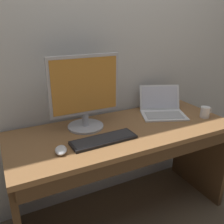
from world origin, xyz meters
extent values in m
plane|color=brown|center=(0.00, 0.00, 0.00)|extent=(14.00, 14.00, 0.00)
cube|color=silver|center=(0.00, 0.36, 1.51)|extent=(4.43, 0.04, 3.03)
cube|color=olive|center=(0.00, 0.00, 0.74)|extent=(1.59, 0.64, 0.03)
cube|color=#4E351E|center=(-0.77, 0.00, 0.36)|extent=(0.04, 0.59, 0.72)
cube|color=#4E351E|center=(0.77, 0.00, 0.36)|extent=(0.04, 0.59, 0.72)
cube|color=#4E351E|center=(0.00, -0.31, 0.68)|extent=(1.52, 0.02, 0.08)
cube|color=white|center=(0.40, 0.06, 0.76)|extent=(0.40, 0.34, 0.01)
cube|color=#ACACAC|center=(0.39, 0.05, 0.77)|extent=(0.32, 0.24, 0.00)
cube|color=white|center=(0.45, 0.20, 0.86)|extent=(0.34, 0.20, 0.19)
cube|color=silver|center=(0.45, 0.20, 0.87)|extent=(0.30, 0.17, 0.17)
cylinder|color=#B7B7BC|center=(-0.23, 0.14, 0.76)|extent=(0.25, 0.25, 0.02)
cylinder|color=#B7B7BC|center=(-0.23, 0.14, 0.82)|extent=(0.04, 0.04, 0.10)
cube|color=#B7B7BC|center=(-0.23, 0.13, 1.07)|extent=(0.49, 0.03, 0.40)
cube|color=#C67F2D|center=(-0.23, 0.11, 1.07)|extent=(0.45, 0.00, 0.36)
cube|color=black|center=(-0.20, -0.11, 0.77)|extent=(0.43, 0.15, 0.02)
cube|color=#2D2D30|center=(-0.20, -0.11, 0.78)|extent=(0.40, 0.12, 0.00)
ellipsoid|color=white|center=(-0.48, -0.13, 0.77)|extent=(0.09, 0.12, 0.03)
cylinder|color=white|center=(0.67, -0.10, 0.80)|extent=(0.07, 0.07, 0.08)
torus|color=white|center=(0.71, -0.10, 0.80)|extent=(0.05, 0.01, 0.05)
camera|label=1|loc=(-0.77, -1.35, 1.48)|focal=39.05mm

